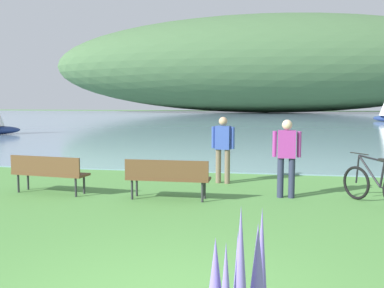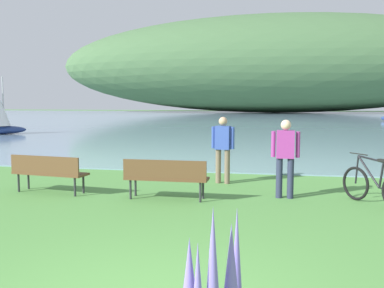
# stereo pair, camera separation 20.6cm
# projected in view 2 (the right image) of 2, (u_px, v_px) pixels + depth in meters

# --- Properties ---
(bay_water) EXTENTS (180.00, 80.00, 0.04)m
(bay_water) POSITION_uv_depth(u_px,v_px,m) (262.00, 119.00, 51.67)
(bay_water) COLOR #7A99B2
(bay_water) RESTS_ON ground
(distant_hillside) EXTENTS (81.96, 28.00, 17.82)m
(distant_hillside) POSITION_uv_depth(u_px,v_px,m) (274.00, 64.00, 79.01)
(distant_hillside) COLOR #42663D
(distant_hillside) RESTS_ON bay_water
(park_bench_near_camera) EXTENTS (1.80, 0.50, 0.88)m
(park_bench_near_camera) POSITION_uv_depth(u_px,v_px,m) (166.00, 176.00, 9.14)
(park_bench_near_camera) COLOR brown
(park_bench_near_camera) RESTS_ON ground
(park_bench_further_along) EXTENTS (1.85, 0.73, 0.88)m
(park_bench_further_along) POSITION_uv_depth(u_px,v_px,m) (48.00, 171.00, 9.79)
(park_bench_further_along) COLOR brown
(park_bench_further_along) RESTS_ON ground
(bicycle_leaning_near_bench) EXTENTS (1.06, 1.49, 1.01)m
(bicycle_leaning_near_bench) POSITION_uv_depth(u_px,v_px,m) (375.00, 186.00, 8.65)
(bicycle_leaning_near_bench) COLOR black
(bicycle_leaning_near_bench) RESTS_ON ground
(person_at_shoreline) EXTENTS (0.60, 0.29, 1.71)m
(person_at_shoreline) POSITION_uv_depth(u_px,v_px,m) (223.00, 146.00, 10.94)
(person_at_shoreline) COLOR #72604C
(person_at_shoreline) RESTS_ON ground
(person_on_the_grass) EXTENTS (0.61, 0.24, 1.71)m
(person_on_the_grass) POSITION_uv_depth(u_px,v_px,m) (285.00, 154.00, 9.25)
(person_on_the_grass) COLOR #282D47
(person_on_the_grass) RESTS_ON ground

